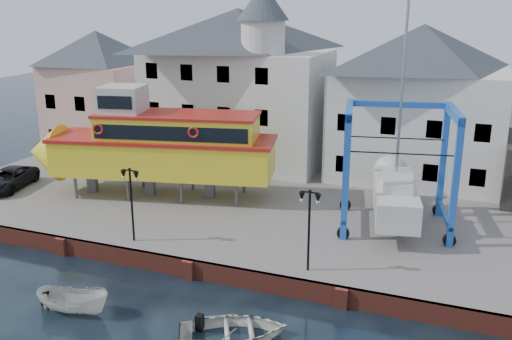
% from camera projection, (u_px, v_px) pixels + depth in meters
% --- Properties ---
extents(ground, '(140.00, 140.00, 0.00)m').
position_uv_depth(ground, '(189.00, 278.00, 29.41)').
color(ground, black).
rests_on(ground, ground).
extents(hardstanding, '(44.00, 22.00, 1.00)m').
position_uv_depth(hardstanding, '(264.00, 202.00, 39.09)').
color(hardstanding, '#635F5A').
rests_on(hardstanding, ground).
extents(quay_wall, '(44.00, 0.47, 1.00)m').
position_uv_depth(quay_wall, '(189.00, 269.00, 29.36)').
color(quay_wall, maroon).
rests_on(quay_wall, ground).
extents(building_pink, '(8.00, 7.00, 10.30)m').
position_uv_depth(building_pink, '(100.00, 91.00, 49.98)').
color(building_pink, '#D69E92').
rests_on(building_pink, hardstanding).
extents(building_white_main, '(14.00, 8.30, 14.00)m').
position_uv_depth(building_white_main, '(239.00, 84.00, 45.43)').
color(building_white_main, silver).
rests_on(building_white_main, hardstanding).
extents(building_white_right, '(12.00, 8.00, 11.20)m').
position_uv_depth(building_white_right, '(418.00, 103.00, 41.36)').
color(building_white_right, silver).
rests_on(building_white_right, hardstanding).
extents(lamp_post_left, '(1.12, 0.32, 4.20)m').
position_uv_depth(lamp_post_left, '(131.00, 186.00, 30.68)').
color(lamp_post_left, black).
rests_on(lamp_post_left, hardstanding).
extents(lamp_post_right, '(1.12, 0.32, 4.20)m').
position_uv_depth(lamp_post_right, '(309.00, 210.00, 27.20)').
color(lamp_post_right, black).
rests_on(lamp_post_right, hardstanding).
extents(tour_boat, '(17.51, 7.63, 7.42)m').
position_uv_depth(tour_boat, '(149.00, 145.00, 38.04)').
color(tour_boat, '#59595E').
rests_on(tour_boat, hardstanding).
extents(travel_lift, '(7.22, 9.32, 13.66)m').
position_uv_depth(travel_lift, '(395.00, 185.00, 33.62)').
color(travel_lift, '#1F53B2').
rests_on(travel_lift, hardstanding).
extents(van, '(3.38, 5.47, 1.41)m').
position_uv_depth(van, '(8.00, 179.00, 40.10)').
color(van, black).
rests_on(van, hardstanding).
extents(motorboat_a, '(3.70, 1.89, 1.36)m').
position_uv_depth(motorboat_a, '(74.00, 312.00, 26.20)').
color(motorboat_a, silver).
rests_on(motorboat_a, ground).
extents(motorboat_b, '(5.58, 5.01, 0.95)m').
position_uv_depth(motorboat_b, '(234.00, 338.00, 24.21)').
color(motorboat_b, silver).
rests_on(motorboat_b, ground).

